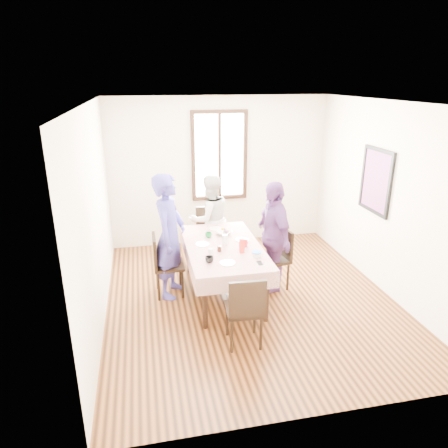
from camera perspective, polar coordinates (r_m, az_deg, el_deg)
The scene contains 31 objects.
ground at distance 6.00m, azimuth 3.55°, elevation -10.16°, with size 4.50×4.50×0.00m, color black.
back_wall at distance 7.57m, azimuth -0.67°, elevation 7.26°, with size 4.00×4.00×0.00m, color beige.
right_wall at distance 6.27m, azimuth 21.79°, elevation 3.19°, with size 4.50×4.50×0.00m, color beige.
window_frame at distance 7.49m, azimuth -0.65°, elevation 9.47°, with size 1.02×0.06×1.62m, color black.
window_pane at distance 7.50m, azimuth -0.66°, elevation 9.48°, with size 0.90×0.02×1.50m, color white.
art_poster at distance 6.46m, azimuth 20.45°, elevation 5.65°, with size 0.04×0.76×0.96m, color red.
dining_table at distance 5.91m, azimuth -0.10°, elevation -6.47°, with size 0.91×1.74×0.75m, color black.
tablecloth at distance 5.75m, azimuth -0.10°, elevation -3.06°, with size 1.03×1.86×0.01m, color #5C0407.
chair_left at distance 5.94m, azimuth -7.67°, elevation -5.69°, with size 0.42×0.42×0.91m, color black.
chair_right at distance 6.11m, azimuth 6.84°, elevation -4.89°, with size 0.42×0.42×0.91m, color black.
chair_far at distance 6.96m, azimuth -2.07°, elevation -1.60°, with size 0.42×0.42×0.91m, color black.
chair_near at distance 4.85m, azimuth 2.79°, elevation -11.73°, with size 0.42×0.42×0.91m, color black.
person_left at distance 5.76m, azimuth -7.67°, elevation -1.73°, with size 0.65×0.43×1.79m, color #3C348B.
person_far at distance 6.83m, azimuth -2.07°, elevation 0.71°, with size 0.74×0.58×1.52m, color beige.
person_right at distance 5.96m, azimuth 6.79°, elevation -1.73°, with size 0.96×0.40×1.64m, color #5D3470.
mug_black at distance 5.22m, azimuth -2.05°, elevation -4.96°, with size 0.11×0.11×0.08m, color black.
mug_flag at distance 5.71m, azimuth 2.94°, elevation -2.74°, with size 0.09×0.09×0.09m, color red.
mug_green at distance 6.03m, azimuth -2.18°, elevation -1.54°, with size 0.10×0.10×0.08m, color #0C7226.
serving_bowl at distance 6.14m, azimuth -0.04°, elevation -1.21°, with size 0.23×0.23×0.06m, color white.
juice_carton at distance 5.49m, azimuth 2.50°, elevation -3.06°, with size 0.06×0.06×0.19m, color red.
butter_tub at distance 5.41m, azimuth 4.58°, elevation -4.25°, with size 0.11×0.11×0.06m, color white.
jam_jar at distance 5.54m, azimuth -0.65°, elevation -3.46°, with size 0.06×0.06×0.08m, color black.
drinking_glass at distance 5.43m, azimuth -1.86°, elevation -3.90°, with size 0.07×0.07×0.10m, color silver.
smartphone at distance 5.24m, azimuth 5.01°, elevation -5.44°, with size 0.06×0.12×0.01m, color black.
flower_vase at distance 5.76m, azimuth 0.13°, elevation -2.19°, with size 0.07×0.07×0.14m, color silver.
plate_left at distance 5.79m, azimuth -3.03°, elevation -2.82°, with size 0.20×0.20×0.01m, color white.
plate_right at distance 5.94m, azimuth 2.60°, elevation -2.22°, with size 0.20×0.20×0.01m, color white.
plate_far at distance 6.36m, azimuth -1.18°, elevation -0.67°, with size 0.20×0.20×0.01m, color white.
plate_near at distance 5.21m, azimuth 0.50°, elevation -5.45°, with size 0.20×0.20×0.01m, color white.
butter_lid at distance 5.40m, azimuth 4.59°, elevation -3.92°, with size 0.12×0.12×0.01m, color blue.
flower_bunch at distance 5.72m, azimuth 0.14°, elevation -1.06°, with size 0.09×0.09×0.10m, color yellow, non-canonical shape.
Camera 1 is at (-1.40, -5.01, 2.99)m, focal length 32.81 mm.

